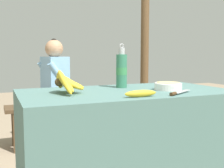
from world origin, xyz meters
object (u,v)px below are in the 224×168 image
object	(u,v)px
banana_bunch_ripe	(65,82)
support_post_far	(145,34)
wooden_bench	(72,110)
banana_bunch_green	(106,95)
loose_banana_front	(141,93)
seated_vendor	(51,85)
serving_bowl	(168,86)
knife	(178,93)
water_bottle	(122,70)

from	to	relation	value
banana_bunch_ripe	support_post_far	world-z (taller)	support_post_far
wooden_bench	banana_bunch_green	xyz separation A→B (m)	(0.41, 0.01, 0.14)
support_post_far	loose_banana_front	bearing A→B (deg)	-119.74
seated_vendor	serving_bowl	bearing A→B (deg)	99.74
support_post_far	knife	bearing A→B (deg)	-113.89
wooden_bench	support_post_far	bearing A→B (deg)	10.36
seated_vendor	water_bottle	bearing A→B (deg)	93.30
banana_bunch_ripe	water_bottle	xyz separation A→B (m)	(0.42, 0.14, 0.05)
banana_bunch_ripe	loose_banana_front	world-z (taller)	banana_bunch_ripe
banana_bunch_ripe	wooden_bench	world-z (taller)	banana_bunch_ripe
banana_bunch_green	support_post_far	distance (m)	0.96
water_bottle	loose_banana_front	world-z (taller)	water_bottle
knife	seated_vendor	xyz separation A→B (m)	(-0.42, 1.62, -0.10)
seated_vendor	banana_bunch_green	xyz separation A→B (m)	(0.63, 0.05, -0.15)
banana_bunch_ripe	knife	distance (m)	0.65
wooden_bench	support_post_far	size ratio (longest dim) A/B	0.56
serving_bowl	seated_vendor	xyz separation A→B (m)	(-0.49, 1.42, -0.12)
loose_banana_front	banana_bunch_green	xyz separation A→B (m)	(0.45, 1.67, -0.26)
serving_bowl	banana_bunch_ripe	bearing A→B (deg)	172.14
banana_bunch_ripe	knife	size ratio (longest dim) A/B	1.41
knife	banana_bunch_green	world-z (taller)	knife
knife	wooden_bench	world-z (taller)	knife
loose_banana_front	wooden_bench	xyz separation A→B (m)	(0.05, 1.66, -0.40)
wooden_bench	banana_bunch_green	bearing A→B (deg)	0.99
seated_vendor	wooden_bench	bearing A→B (deg)	-179.44
water_bottle	banana_bunch_ripe	bearing A→B (deg)	-161.95
water_bottle	banana_bunch_green	xyz separation A→B (m)	(0.37, 1.24, -0.36)
support_post_far	wooden_bench	bearing A→B (deg)	-169.64
knife	wooden_bench	distance (m)	1.71
banana_bunch_ripe	serving_bowl	world-z (taller)	banana_bunch_ripe
loose_banana_front	seated_vendor	xyz separation A→B (m)	(-0.18, 1.62, -0.11)
seated_vendor	banana_bunch_green	size ratio (longest dim) A/B	4.39
knife	seated_vendor	distance (m)	1.67
banana_bunch_ripe	knife	xyz separation A→B (m)	(0.58, -0.29, -0.06)
water_bottle	support_post_far	size ratio (longest dim) A/B	0.12
serving_bowl	support_post_far	world-z (taller)	support_post_far
banana_bunch_ripe	water_bottle	size ratio (longest dim) A/B	1.05
banana_bunch_ripe	wooden_bench	size ratio (longest dim) A/B	0.23
wooden_bench	seated_vendor	distance (m)	0.37
wooden_bench	support_post_far	xyz separation A→B (m)	(1.00, 0.18, 0.87)
banana_bunch_ripe	banana_bunch_green	xyz separation A→B (m)	(0.79, 1.38, -0.31)
loose_banana_front	support_post_far	xyz separation A→B (m)	(1.05, 1.84, 0.47)
seated_vendor	support_post_far	bearing A→B (deg)	-178.96
serving_bowl	knife	bearing A→B (deg)	-109.14
knife	wooden_bench	size ratio (longest dim) A/B	0.16
serving_bowl	knife	distance (m)	0.21
banana_bunch_ripe	serving_bowl	distance (m)	0.65
water_bottle	loose_banana_front	size ratio (longest dim) A/B	1.60
support_post_far	banana_bunch_ripe	bearing A→B (deg)	-131.86
knife	support_post_far	distance (m)	2.07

